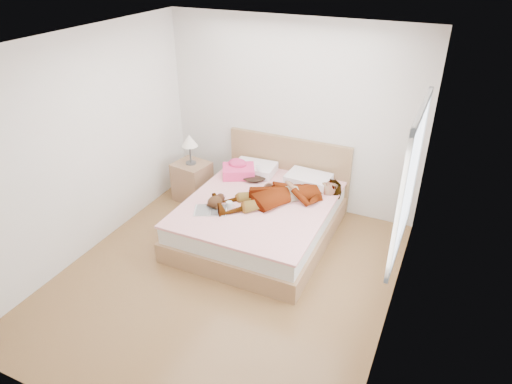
# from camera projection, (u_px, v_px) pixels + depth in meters

# --- Properties ---
(ground) EXTENTS (4.00, 4.00, 0.00)m
(ground) POSITION_uv_depth(u_px,v_px,m) (225.00, 278.00, 5.24)
(ground) COLOR #57341B
(ground) RESTS_ON ground
(woman) EXTENTS (1.71, 1.62, 0.24)m
(woman) POSITION_uv_depth(u_px,v_px,m) (281.00, 191.00, 5.74)
(woman) COLOR white
(woman) RESTS_ON bed
(hair) EXTENTS (0.50, 0.57, 0.07)m
(hair) POSITION_uv_depth(u_px,v_px,m) (255.00, 174.00, 6.35)
(hair) COLOR black
(hair) RESTS_ON bed
(phone) EXTENTS (0.09, 0.09, 0.05)m
(phone) POSITION_uv_depth(u_px,v_px,m) (258.00, 168.00, 6.22)
(phone) COLOR silver
(phone) RESTS_ON bed
(room_shell) EXTENTS (4.00, 4.00, 4.00)m
(room_shell) POSITION_uv_depth(u_px,v_px,m) (409.00, 182.00, 4.10)
(room_shell) COLOR white
(room_shell) RESTS_ON ground
(bed) EXTENTS (1.80, 2.08, 1.00)m
(bed) POSITION_uv_depth(u_px,v_px,m) (262.00, 214.00, 5.93)
(bed) COLOR olive
(bed) RESTS_ON ground
(towel) EXTENTS (0.55, 0.51, 0.23)m
(towel) POSITION_uv_depth(u_px,v_px,m) (238.00, 169.00, 6.34)
(towel) COLOR #FF459D
(towel) RESTS_ON bed
(magazine) EXTENTS (0.47, 0.41, 0.02)m
(magazine) POSITION_uv_depth(u_px,v_px,m) (211.00, 210.00, 5.55)
(magazine) COLOR white
(magazine) RESTS_ON bed
(coffee_mug) EXTENTS (0.12, 0.09, 0.09)m
(coffee_mug) POSITION_uv_depth(u_px,v_px,m) (230.00, 205.00, 5.59)
(coffee_mug) COLOR silver
(coffee_mug) RESTS_ON bed
(plush_toy) EXTENTS (0.21, 0.28, 0.15)m
(plush_toy) POSITION_uv_depth(u_px,v_px,m) (216.00, 201.00, 5.61)
(plush_toy) COLOR black
(plush_toy) RESTS_ON bed
(nightstand) EXTENTS (0.54, 0.49, 1.03)m
(nightstand) POSITION_uv_depth(u_px,v_px,m) (192.00, 178.00, 6.67)
(nightstand) COLOR brown
(nightstand) RESTS_ON ground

